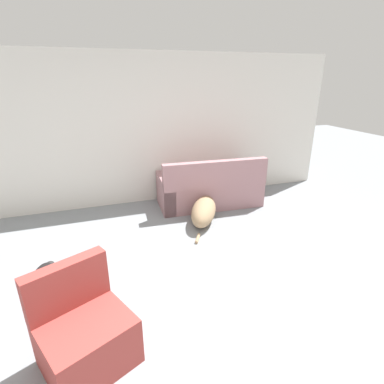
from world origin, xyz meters
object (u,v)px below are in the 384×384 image
Objects in this scene: couch at (210,189)px; cat at (43,274)px; side_chair at (84,333)px; dog at (204,210)px.

cat is at bearing 31.82° from couch.
cat is 1.34m from side_chair.
couch is 1.46× the size of dog.
couch is at bearing 26.32° from side_chair.
side_chair is (-2.13, -2.65, -0.01)m from couch.
side_chair reaches higher than cat.
side_chair is (0.47, -1.24, 0.19)m from cat.
couch is 3.25× the size of cat.
side_chair is at bearing 167.89° from dog.
dog is at bearing -53.40° from cat.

